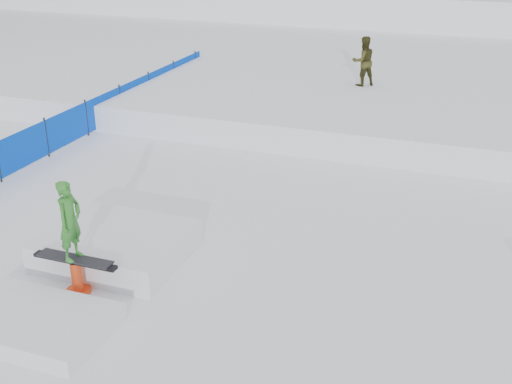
% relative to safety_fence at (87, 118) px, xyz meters
% --- Properties ---
extents(ground, '(120.00, 120.00, 0.00)m').
position_rel_safety_fence_xyz_m(ground, '(6.50, -6.60, -0.55)').
color(ground, white).
extents(snow_berm, '(60.00, 14.00, 2.40)m').
position_rel_safety_fence_xyz_m(snow_berm, '(6.50, 23.40, 0.65)').
color(snow_berm, white).
rests_on(snow_berm, ground).
extents(snow_midrise, '(50.00, 18.00, 0.80)m').
position_rel_safety_fence_xyz_m(snow_midrise, '(6.50, 9.40, -0.15)').
color(snow_midrise, white).
rests_on(snow_midrise, ground).
extents(safety_fence, '(0.05, 16.00, 1.10)m').
position_rel_safety_fence_xyz_m(safety_fence, '(0.00, 0.00, 0.00)').
color(safety_fence, '#023CC9').
rests_on(safety_fence, ground).
extents(walker_olive, '(1.00, 0.97, 1.62)m').
position_rel_safety_fence_xyz_m(walker_olive, '(7.05, 5.64, 1.06)').
color(walker_olive, '#323012').
rests_on(walker_olive, snow_midrise).
extents(jib_rail_feature, '(2.60, 4.40, 2.11)m').
position_rel_safety_fence_xyz_m(jib_rail_feature, '(4.72, -6.86, -0.25)').
color(jib_rail_feature, white).
rests_on(jib_rail_feature, ground).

